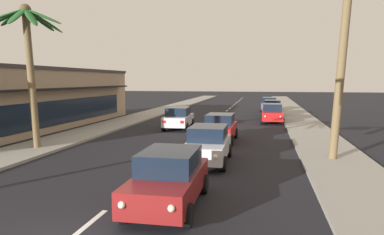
# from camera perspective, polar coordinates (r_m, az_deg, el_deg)

# --- Properties ---
(sidewalk_right) EXTENTS (3.20, 110.00, 0.14)m
(sidewalk_right) POSITION_cam_1_polar(r_m,az_deg,el_deg) (27.05, 18.47, -2.14)
(sidewalk_right) COLOR gray
(sidewalk_right) RESTS_ON ground
(sidewalk_left) EXTENTS (3.20, 110.00, 0.14)m
(sidewalk_left) POSITION_cam_1_polar(r_m,az_deg,el_deg) (29.50, -13.18, -1.33)
(sidewalk_left) COLOR gray
(sidewalk_left) RESTS_ON ground
(lane_markings) EXTENTS (4.28, 88.66, 0.01)m
(lane_markings) POSITION_cam_1_polar(r_m,az_deg,el_deg) (27.47, 2.92, -1.86)
(lane_markings) COLOR silver
(lane_markings) RESTS_ON ground
(sedan_lead_at_stop_bar) EXTENTS (2.00, 4.47, 1.68)m
(sedan_lead_at_stop_bar) POSITION_cam_1_polar(r_m,az_deg,el_deg) (10.80, -3.72, -9.66)
(sedan_lead_at_stop_bar) COLOR maroon
(sedan_lead_at_stop_bar) RESTS_ON ground
(sedan_third_in_queue) EXTENTS (1.99, 4.47, 1.68)m
(sedan_third_in_queue) POSITION_cam_1_polar(r_m,az_deg,el_deg) (16.31, 2.58, -4.28)
(sedan_third_in_queue) COLOR silver
(sedan_third_in_queue) RESTS_ON ground
(sedan_fifth_in_queue) EXTENTS (1.98, 4.46, 1.68)m
(sedan_fifth_in_queue) POSITION_cam_1_polar(r_m,az_deg,el_deg) (22.02, 4.51, -1.60)
(sedan_fifth_in_queue) COLOR red
(sedan_fifth_in_queue) RESTS_ON ground
(sedan_oncoming_far) EXTENTS (2.11, 4.51, 1.68)m
(sedan_oncoming_far) POSITION_cam_1_polar(r_m,az_deg,el_deg) (27.57, -2.19, -0.04)
(sedan_oncoming_far) COLOR silver
(sedan_oncoming_far) RESTS_ON ground
(sedan_parked_nearest_kerb) EXTENTS (2.01, 4.48, 1.68)m
(sedan_parked_nearest_kerb) POSITION_cam_1_polar(r_m,az_deg,el_deg) (37.92, 12.77, 1.47)
(sedan_parked_nearest_kerb) COLOR navy
(sedan_parked_nearest_kerb) RESTS_ON ground
(sedan_parked_mid_kerb) EXTENTS (1.98, 4.46, 1.68)m
(sedan_parked_mid_kerb) POSITION_cam_1_polar(r_m,az_deg,el_deg) (32.26, 12.72, 0.70)
(sedan_parked_mid_kerb) COLOR red
(sedan_parked_mid_kerb) RESTS_ON ground
(sedan_parked_far_kerb) EXTENTS (2.06, 4.50, 1.68)m
(sedan_parked_far_kerb) POSITION_cam_1_polar(r_m,az_deg,el_deg) (44.02, 12.29, 2.10)
(sedan_parked_far_kerb) COLOR #4C515B
(sedan_parked_far_kerb) RESTS_ON ground
(palm_left_second) EXTENTS (4.11, 3.95, 7.75)m
(palm_left_second) POSITION_cam_1_polar(r_m,az_deg,el_deg) (21.03, -24.82, 10.51)
(palm_left_second) COLOR brown
(palm_left_second) RESTS_ON ground
(palm_right_second) EXTENTS (3.82, 3.73, 9.74)m
(palm_right_second) POSITION_cam_1_polar(r_m,az_deg,el_deg) (17.79, 23.51, 14.90)
(palm_right_second) COLOR brown
(palm_right_second) RESTS_ON ground
(storefront_strip_left) EXTENTS (7.17, 23.92, 4.73)m
(storefront_strip_left) POSITION_cam_1_polar(r_m,az_deg,el_deg) (30.37, -24.55, 2.85)
(storefront_strip_left) COLOR tan
(storefront_strip_left) RESTS_ON ground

